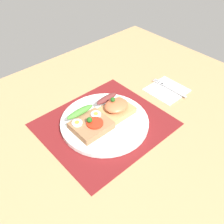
# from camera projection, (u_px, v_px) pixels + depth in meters

# --- Properties ---
(ground_plane) EXTENTS (1.20, 0.90, 0.03)m
(ground_plane) POSITION_uv_depth(u_px,v_px,m) (105.00, 128.00, 0.78)
(ground_plane) COLOR tan
(placemat) EXTENTS (0.36, 0.32, 0.00)m
(placemat) POSITION_uv_depth(u_px,v_px,m) (105.00, 124.00, 0.77)
(placemat) COLOR maroon
(placemat) RESTS_ON ground_plane
(plate) EXTENTS (0.26, 0.26, 0.01)m
(plate) POSITION_uv_depth(u_px,v_px,m) (105.00, 122.00, 0.76)
(plate) COLOR white
(plate) RESTS_ON placemat
(sandwich_egg_tomato) EXTENTS (0.10, 0.11, 0.04)m
(sandwich_egg_tomato) POSITION_uv_depth(u_px,v_px,m) (90.00, 123.00, 0.73)
(sandwich_egg_tomato) COLOR #946845
(sandwich_egg_tomato) RESTS_ON plate
(sandwich_salmon) EXTENTS (0.09, 0.09, 0.06)m
(sandwich_salmon) POSITION_uv_depth(u_px,v_px,m) (115.00, 107.00, 0.77)
(sandwich_salmon) COLOR tan
(sandwich_salmon) RESTS_ON plate
(napkin) EXTENTS (0.12, 0.12, 0.01)m
(napkin) POSITION_uv_depth(u_px,v_px,m) (167.00, 90.00, 0.90)
(napkin) COLOR white
(napkin) RESTS_ON ground_plane
(fork) EXTENTS (0.02, 0.14, 0.00)m
(fork) POSITION_uv_depth(u_px,v_px,m) (168.00, 87.00, 0.90)
(fork) COLOR #B7B7BC
(fork) RESTS_ON napkin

